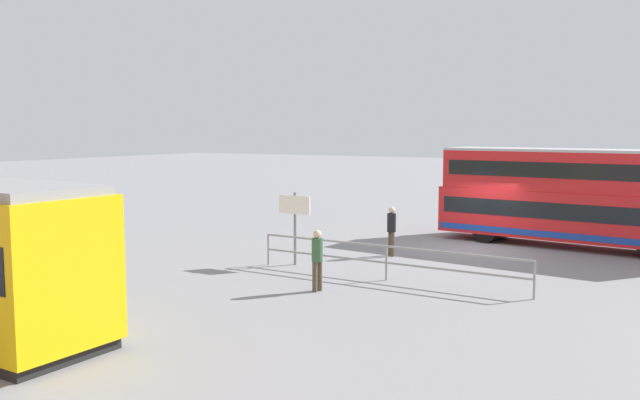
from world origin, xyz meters
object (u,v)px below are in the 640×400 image
Objects in this scene: double_decker_bus at (576,197)px; pedestrian_crossing at (317,256)px; pedestrian_near_railing at (391,227)px; info_sign at (295,214)px.

double_decker_bus reaches higher than pedestrian_crossing.
double_decker_bus is 6.00× the size of pedestrian_near_railing.
double_decker_bus is at bearing -136.78° from pedestrian_near_railing.
info_sign is at bearing -48.98° from pedestrian_crossing.
double_decker_bus reaches higher than info_sign.
pedestrian_crossing is (-0.32, 6.04, -0.03)m from pedestrian_near_railing.
info_sign reaches higher than pedestrian_near_railing.
pedestrian_crossing is at bearing 93.07° from pedestrian_near_railing.
pedestrian_near_railing is 0.73× the size of info_sign.
pedestrian_near_railing is at bearing -125.57° from info_sign.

